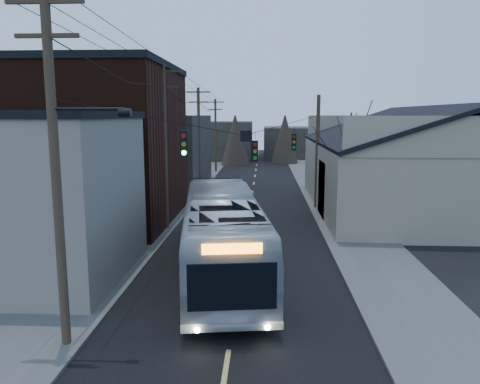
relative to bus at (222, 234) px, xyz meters
name	(u,v)px	position (x,y,z in m)	size (l,w,h in m)	color
road_surface	(252,197)	(0.78, 20.19, -1.86)	(9.00, 110.00, 0.02)	black
sidewalk_left	(178,195)	(-5.72, 20.19, -1.81)	(4.00, 110.00, 0.12)	#474744
sidewalk_right	(327,197)	(7.28, 20.19, -1.81)	(4.00, 110.00, 0.12)	#474744
building_clapboard	(29,199)	(-8.22, -0.81, 1.63)	(8.00, 8.00, 7.00)	#6C665A
building_brick	(96,146)	(-9.22, 10.19, 3.13)	(10.00, 12.00, 10.00)	black
building_left_far	(158,151)	(-8.72, 26.19, 1.63)	(9.00, 14.00, 7.00)	#2C2923
warehouse	(425,174)	(13.78, 15.19, 0.83)	(16.16, 20.60, 7.73)	gray
building_far_left	(220,140)	(-5.22, 55.19, 1.13)	(10.00, 12.00, 6.00)	#2C2923
building_far_right	(299,142)	(7.78, 60.19, 0.63)	(12.00, 14.00, 5.00)	#2C2923
bare_tree	(349,169)	(7.28, 10.19, 1.73)	(0.40, 0.40, 7.20)	black
utility_lines	(208,144)	(-2.33, 14.33, 3.08)	(11.24, 45.28, 10.50)	#382B1E
bus	(222,234)	(0.00, 0.00, 0.00)	(3.14, 13.42, 3.74)	#A7ADB3
parked_car	(207,189)	(-3.09, 19.46, -1.08)	(1.66, 4.77, 1.57)	#A6A7AE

